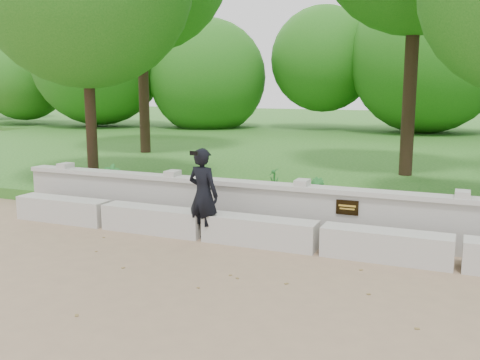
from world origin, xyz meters
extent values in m
plane|color=#8F7557|center=(0.00, 0.00, 0.00)|extent=(80.00, 80.00, 0.00)
cube|color=#1B5814|center=(0.00, 14.00, 0.12)|extent=(40.00, 22.00, 0.25)
cube|color=#B5B3AB|center=(-5.00, 1.90, 0.23)|extent=(1.90, 0.45, 0.45)
cube|color=#B5B3AB|center=(-3.00, 1.90, 0.23)|extent=(1.90, 0.45, 0.45)
cube|color=#B5B3AB|center=(-1.00, 1.90, 0.23)|extent=(1.90, 0.45, 0.45)
cube|color=#B5B3AB|center=(1.00, 1.90, 0.23)|extent=(1.90, 0.45, 0.45)
cube|color=#AAA8A1|center=(0.00, 2.60, 0.41)|extent=(12.50, 0.25, 0.82)
cube|color=#B5B3AB|center=(0.00, 2.60, 0.86)|extent=(12.50, 0.35, 0.08)
cube|color=black|center=(0.30, 2.46, 0.62)|extent=(0.36, 0.02, 0.24)
imported|color=black|center=(-1.96, 1.80, 0.78)|extent=(0.63, 0.47, 1.56)
cube|color=black|center=(-1.96, 1.49, 1.50)|extent=(0.14, 0.05, 0.07)
cylinder|color=#382619|center=(-8.32, 9.96, 2.86)|extent=(0.35, 0.35, 5.22)
cylinder|color=#382619|center=(-5.99, 4.10, 2.10)|extent=(0.25, 0.25, 3.69)
cylinder|color=#382619|center=(0.61, 8.44, 2.76)|extent=(0.34, 0.34, 5.01)
imported|color=#27752E|center=(-4.88, 3.30, 0.59)|extent=(0.41, 0.35, 0.67)
imported|color=#27752E|center=(-0.48, 3.46, 0.57)|extent=(0.45, 0.45, 0.64)
imported|color=#27752E|center=(-1.76, 4.80, 0.53)|extent=(0.36, 0.38, 0.57)
camera|label=1|loc=(1.95, -5.96, 2.56)|focal=40.00mm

